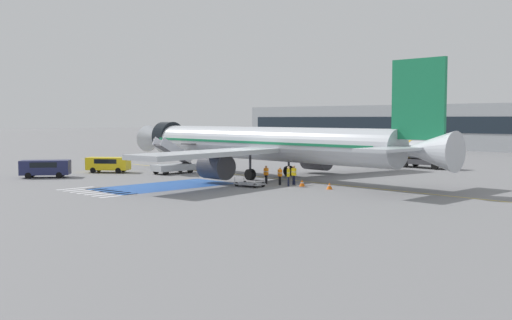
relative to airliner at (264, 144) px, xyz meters
The scene contains 23 objects.
ground_plane 3.64m from the airliner, 128.86° to the right, with size 600.00×600.00×0.00m, color slate.
apron_leadline_yellow 3.58m from the airliner, behind, with size 0.20×78.14×0.01m, color gold.
apron_stand_patch_blue 12.78m from the airliner, 93.62° to the right, with size 6.25×12.87×0.01m, color #2856A8.
apron_walkway_bar_0 19.91m from the airliner, 104.71° to the right, with size 0.44×3.60×0.01m, color silver.
apron_walkway_bar_1 19.64m from the airliner, 101.27° to the right, with size 0.44×3.60×0.01m, color silver.
apron_walkway_bar_2 19.45m from the airliner, 97.74° to the right, with size 0.44×3.60×0.01m, color silver.
apron_walkway_bar_3 19.33m from the airliner, 94.15° to the right, with size 0.44×3.60×0.01m, color silver.
apron_walkway_bar_4 19.28m from the airliner, 90.53° to the right, with size 0.44×3.60×0.01m, color silver.
apron_walkway_bar_5 19.30m from the airliner, 86.91° to the right, with size 0.44×3.60×0.01m, color silver.
apron_walkway_bar_6 19.40m from the airliner, 83.31° to the right, with size 0.44×3.60×0.01m, color silver.
airliner is the anchor object (origin of this frame).
boarding_stairs_forward 11.31m from the airliner, 158.18° to the right, with size 2.29×5.27×4.17m.
fuel_tanker 23.36m from the airliner, 78.55° to the left, with size 9.86×3.28×3.42m.
service_van_0 23.09m from the airliner, 134.43° to the right, with size 4.62×5.17×1.82m.
service_van_1 18.82m from the airliner, 152.45° to the right, with size 4.93×4.42×1.74m.
baggage_cart 9.30m from the airliner, 54.47° to the right, with size 2.79×1.87×0.87m.
ground_crew_0 7.83m from the airliner, 34.36° to the right, with size 0.47×0.31×1.68m.
ground_crew_1 8.88m from the airliner, 30.73° to the right, with size 0.42×0.49×1.83m.
ground_crew_2 6.97m from the airliner, 44.23° to the right, with size 0.45×0.27×1.76m.
ground_crew_3 7.92m from the airliner, 24.13° to the right, with size 0.44×0.25×1.79m.
traffic_cone_0 12.41m from the airliner, 17.29° to the right, with size 0.53×0.53×0.59m.
traffic_cone_1 9.49m from the airliner, 22.91° to the right, with size 0.54×0.54×0.60m.
terminal_building 70.51m from the airliner, 99.61° to the left, with size 108.75×12.10×9.00m.
Camera 1 is at (44.35, -44.21, 6.22)m, focal length 42.00 mm.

